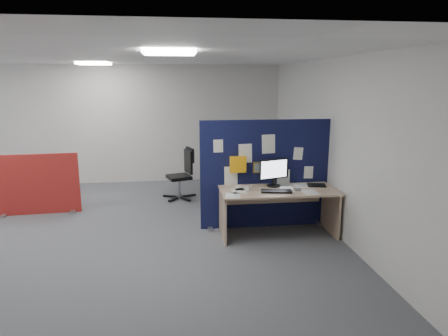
{
  "coord_description": "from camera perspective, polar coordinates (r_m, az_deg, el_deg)",
  "views": [
    {
      "loc": [
        2.03,
        -5.85,
        2.36
      ],
      "look_at": [
        2.8,
        0.24,
        1.0
      ],
      "focal_mm": 32.0,
      "sensor_mm": 36.0,
      "label": 1
    }
  ],
  "objects": [
    {
      "name": "office_chair",
      "position": [
        8.07,
        -5.77,
        -0.36
      ],
      "size": [
        0.67,
        0.64,
        1.01
      ],
      "rotation": [
        0.0,
        0.0,
        0.3
      ],
      "color": "black",
      "rests_on": "floor"
    },
    {
      "name": "ceiling",
      "position": [
        6.2,
        -27.18,
        14.3
      ],
      "size": [
        9.0,
        7.0,
        0.02
      ],
      "primitive_type": "cube",
      "color": "white",
      "rests_on": "wall_back"
    },
    {
      "name": "desk_papers",
      "position": [
        6.14,
        6.71,
        -2.97
      ],
      "size": [
        1.4,
        0.9,
        0.0
      ],
      "color": "white",
      "rests_on": "main_desk"
    },
    {
      "name": "wall_right",
      "position": [
        6.43,
        15.54,
        2.99
      ],
      "size": [
        0.02,
        7.0,
        2.7
      ],
      "primitive_type": "cube",
      "color": "silver",
      "rests_on": "floor"
    },
    {
      "name": "ceiling_lights",
      "position": [
        6.74,
        -22.47,
        14.21
      ],
      "size": [
        4.1,
        4.1,
        0.04
      ],
      "color": "white",
      "rests_on": "ceiling"
    },
    {
      "name": "paper_tray",
      "position": [
        6.46,
        13.06,
        -2.39
      ],
      "size": [
        0.32,
        0.28,
        0.01
      ],
      "primitive_type": "cube",
      "rotation": [
        0.0,
        0.0,
        -0.24
      ],
      "color": "black",
      "rests_on": "main_desk"
    },
    {
      "name": "main_desk",
      "position": [
        6.22,
        7.6,
        -4.46
      ],
      "size": [
        1.77,
        0.79,
        0.73
      ],
      "color": "tan",
      "rests_on": "floor"
    },
    {
      "name": "keyboard",
      "position": [
        5.99,
        7.48,
        -3.29
      ],
      "size": [
        0.47,
        0.25,
        0.02
      ],
      "primitive_type": "cube",
      "rotation": [
        0.0,
        0.0,
        -0.17
      ],
      "color": "black",
      "rests_on": "main_desk"
    },
    {
      "name": "mouse",
      "position": [
        6.12,
        10.42,
        -3.03
      ],
      "size": [
        0.11,
        0.08,
        0.03
      ],
      "primitive_type": "cube",
      "rotation": [
        0.0,
        0.0,
        0.18
      ],
      "color": "#929397",
      "rests_on": "main_desk"
    },
    {
      "name": "floor",
      "position": [
        6.63,
        -24.84,
        -9.59
      ],
      "size": [
        9.0,
        9.0,
        0.0
      ],
      "primitive_type": "plane",
      "color": "#55575D",
      "rests_on": "ground"
    },
    {
      "name": "red_divider",
      "position": [
        7.83,
        -25.2,
        -2.22
      ],
      "size": [
        1.45,
        0.3,
        1.09
      ],
      "rotation": [
        0.0,
        0.0,
        0.07
      ],
      "color": "maroon",
      "rests_on": "floor"
    },
    {
      "name": "wall_back",
      "position": [
        9.62,
        -19.41,
        5.76
      ],
      "size": [
        9.0,
        0.02,
        2.7
      ],
      "primitive_type": "cube",
      "color": "silver",
      "rests_on": "floor"
    },
    {
      "name": "navy_divider",
      "position": [
        6.44,
        5.91,
        -0.9
      ],
      "size": [
        2.12,
        0.3,
        1.75
      ],
      "color": "#0F1439",
      "rests_on": "floor"
    },
    {
      "name": "monitor_main",
      "position": [
        6.24,
        7.17,
        -0.47
      ],
      "size": [
        0.48,
        0.21,
        0.43
      ],
      "rotation": [
        0.0,
        0.0,
        0.31
      ],
      "color": "black",
      "rests_on": "main_desk"
    }
  ]
}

